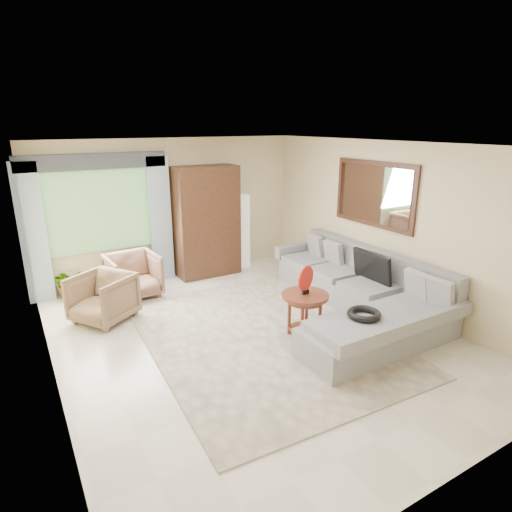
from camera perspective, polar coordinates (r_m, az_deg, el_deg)
ground at (r=6.07m, az=-0.36°, el=-10.73°), size 6.00×6.00×0.00m
area_rug at (r=6.09m, az=0.72°, el=-10.53°), size 3.19×4.14×0.02m
sectional_sofa at (r=6.81m, az=13.54°, el=-5.35°), size 2.30×3.46×0.90m
tv_screen at (r=6.87m, az=15.19°, el=-1.40°), size 0.14×0.74×0.48m
garden_hose at (r=5.62m, az=14.21°, el=-7.51°), size 0.43×0.43×0.09m
coffee_table at (r=5.96m, az=6.48°, el=-7.78°), size 0.64×0.64×0.64m
red_disc at (r=5.76m, az=6.66°, el=-2.95°), size 0.33×0.14×0.34m
armchair_left at (r=6.79m, az=-19.77°, el=-5.28°), size 1.10×1.09×0.73m
armchair_right at (r=7.55m, az=-16.06°, el=-2.52°), size 0.86×0.88×0.75m
potted_plant at (r=7.92m, az=-23.78°, el=-3.28°), size 0.59×0.55×0.53m
armoire at (r=8.23m, az=-6.61°, el=4.57°), size 1.20×0.55×2.10m
floor_lamp at (r=8.70m, az=-1.89°, el=3.34°), size 0.24×0.24×1.50m
window at (r=7.85m, az=-20.28°, el=5.60°), size 1.80×0.04×1.40m
curtain_left at (r=7.71m, az=-27.60°, el=2.56°), size 0.40×0.08×2.30m
curtain_right at (r=8.06m, az=-12.64°, el=4.72°), size 0.40×0.08×2.30m
valance at (r=7.67m, az=-20.84°, el=11.72°), size 2.40×0.12×0.26m
wall_mirror at (r=7.25m, az=15.40°, el=7.96°), size 0.05×1.70×1.05m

